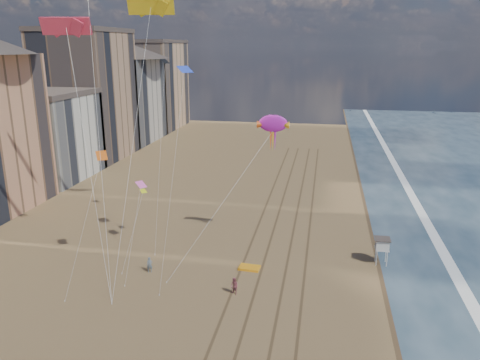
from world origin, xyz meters
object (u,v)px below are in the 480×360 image
lifeguard_stand (382,244)px  show_kite (273,124)px  grounded_kite (249,268)px  kite_flyer_a (150,265)px  kite_flyer_b (234,286)px

lifeguard_stand → show_kite: 19.36m
show_kite → grounded_kite: bearing=-104.4°
show_kite → kite_flyer_a: 22.09m
lifeguard_stand → show_kite: size_ratio=0.15×
grounded_kite → kite_flyer_a: bearing=-160.6°
grounded_kite → kite_flyer_a: 11.57m
grounded_kite → kite_flyer_b: (-0.62, -6.05, 0.81)m
lifeguard_stand → kite_flyer_a: size_ratio=1.76×
kite_flyer_a → grounded_kite: bearing=-7.8°
grounded_kite → kite_flyer_a: size_ratio=1.31×
show_kite → kite_flyer_b: bearing=-100.4°
lifeguard_stand → grounded_kite: bearing=-164.7°
kite_flyer_a → show_kite: bearing=14.2°
grounded_kite → kite_flyer_b: size_ratio=1.27×
grounded_kite → kite_flyer_a: (-11.17, -2.91, 0.79)m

